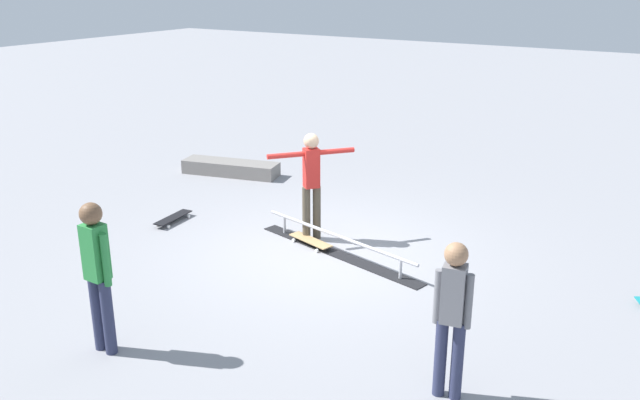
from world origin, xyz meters
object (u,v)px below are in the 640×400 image
Objects in this scene: skate_ledge at (231,168)px; loose_skateboard_black at (173,218)px; skater_main at (311,179)px; bystander_grey_shirt at (452,312)px; grind_rail at (338,246)px; bystander_green_shirt at (97,270)px; skateboard_main at (311,241)px.

loose_skateboard_black is (-0.93, 2.66, -0.07)m from skate_ledge.
skate_ledge is 1.18× the size of skater_main.
skater_main reaches higher than bystander_grey_shirt.
bystander_green_shirt is (0.84, 3.64, 0.84)m from grind_rail.
loose_skateboard_black is (2.50, 0.37, 0.00)m from skateboard_main.
skateboard_main is at bearing -87.41° from loose_skateboard_black.
skateboard_main and loose_skateboard_black have the same top height.
bystander_grey_shirt is at bearing -159.93° from bystander_green_shirt.
grind_rail is 1.78× the size of bystander_green_shirt.
bystander_grey_shirt is (-2.68, 2.44, 0.79)m from grind_rail.
grind_rail is 3.74× the size of skateboard_main.
skater_main is at bearing -81.79° from loose_skateboard_black.
skateboard_main is (-0.12, 0.22, -0.91)m from skater_main.
skateboard_main is at bearing 4.15° from grind_rail.
grind_rail is 1.12m from skater_main.
skater_main is (0.66, -0.31, 0.85)m from grind_rail.
skater_main is at bearing 135.32° from skateboard_main.
loose_skateboard_black is (5.71, -2.15, -0.85)m from bystander_grey_shirt.
skateboard_main is at bearing 68.95° from skater_main.
bystander_green_shirt reaches higher than grind_rail.
skateboard_main is (0.53, -0.09, -0.06)m from grind_rail.
bystander_green_shirt is (3.51, 1.20, 0.05)m from bystander_grey_shirt.
skate_ledge is 1.15× the size of bystander_green_shirt.
bystander_grey_shirt is at bearing -116.56° from loose_skateboard_black.
bystander_green_shirt is 2.12× the size of loose_skateboard_black.
loose_skateboard_black is at bearing 18.77° from grind_rail.
bystander_green_shirt is (0.30, 3.73, 0.91)m from skateboard_main.
grind_rail is 0.55m from skateboard_main.
skateboard_main is at bearing -93.42° from bystander_green_shirt.
skateboard_main is 0.48× the size of bystander_green_shirt.
skateboard_main is at bearing 146.18° from skate_ledge.
skate_ledge is 1.22× the size of bystander_grey_shirt.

